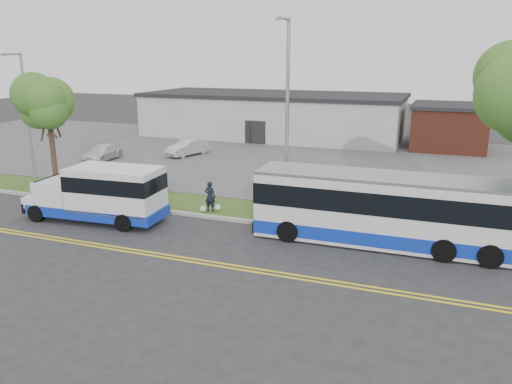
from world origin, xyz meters
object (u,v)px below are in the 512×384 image
at_px(transit_bus, 382,210).
at_px(pedestrian, 210,196).
at_px(streetlight_near, 287,113).
at_px(shuttle_bus, 103,192).
at_px(streetlight_far, 26,109).
at_px(parked_car_b, 103,153).
at_px(parked_car_a, 187,147).
at_px(tree_west, 48,104).

bearing_deg(transit_bus, pedestrian, 170.99).
height_order(streetlight_near, shuttle_bus, streetlight_near).
bearing_deg(streetlight_far, parked_car_b, 72.71).
relative_size(streetlight_far, transit_bus, 0.73).
xyz_separation_m(shuttle_bus, pedestrian, (4.30, 3.00, -0.57)).
xyz_separation_m(streetlight_far, parked_car_a, (6.87, 9.44, -3.74)).
distance_m(streetlight_near, parked_car_a, 17.74).
height_order(streetlight_near, parked_car_b, streetlight_near).
xyz_separation_m(pedestrian, parked_car_a, (-8.33, 12.96, -0.16)).
distance_m(streetlight_far, pedestrian, 16.00).
bearing_deg(shuttle_bus, transit_bus, 3.42).
distance_m(parked_car_a, parked_car_b, 6.59).
height_order(tree_west, pedestrian, tree_west).
relative_size(streetlight_far, shuttle_bus, 1.10).
bearing_deg(streetlight_far, streetlight_near, -8.05).
relative_size(transit_bus, parked_car_b, 2.74).
relative_size(shuttle_bus, transit_bus, 0.66).
bearing_deg(transit_bus, shuttle_bus, -173.24).
xyz_separation_m(tree_west, parked_car_a, (2.87, 11.66, -4.38)).
height_order(tree_west, parked_car_b, tree_west).
relative_size(tree_west, streetlight_near, 0.73).
height_order(parked_car_a, parked_car_b, parked_car_a).
distance_m(pedestrian, parked_car_b, 16.19).
bearing_deg(tree_west, transit_bus, -7.40).
relative_size(tree_west, transit_bus, 0.63).
distance_m(streetlight_near, shuttle_bus, 9.72).
xyz_separation_m(streetlight_far, transit_bus, (24.01, -4.82, -2.94)).
xyz_separation_m(transit_bus, parked_car_a, (-17.15, 14.26, -0.80)).
bearing_deg(shuttle_bus, pedestrian, 30.93).
relative_size(streetlight_far, parked_car_b, 1.99).
bearing_deg(transit_bus, parked_car_a, 139.64).
height_order(shuttle_bus, parked_car_a, shuttle_bus).
bearing_deg(parked_car_a, streetlight_far, -107.83).
distance_m(pedestrian, parked_car_a, 15.41).
distance_m(shuttle_bus, parked_car_b, 15.07).
bearing_deg(streetlight_near, streetlight_far, 171.95).
height_order(shuttle_bus, transit_bus, transit_bus).
distance_m(shuttle_bus, parked_car_a, 16.47).
bearing_deg(streetlight_far, parked_car_a, 53.98).
height_order(transit_bus, pedestrian, transit_bus).
xyz_separation_m(streetlight_far, parked_car_b, (1.68, 5.39, -3.79)).
relative_size(streetlight_near, transit_bus, 0.86).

